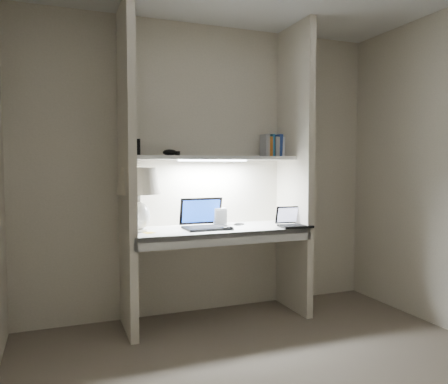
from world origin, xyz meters
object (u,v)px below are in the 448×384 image
book_row (272,146)px  table_lamp (139,189)px  laptop_main (205,221)px  laptop_netbook (293,222)px  speaker (220,217)px

book_row → table_lamp: bearing=-171.9°
laptop_main → book_row: bearing=12.3°
laptop_netbook → speaker: 0.63m
table_lamp → laptop_main: bearing=1.6°
laptop_main → book_row: 0.96m
speaker → laptop_netbook: bearing=-20.7°
laptop_netbook → book_row: 0.74m
laptop_netbook → speaker: size_ratio=1.87×
laptop_main → laptop_netbook: (0.73, -0.18, -0.02)m
table_lamp → laptop_netbook: size_ratio=1.78×
table_lamp → book_row: bearing=8.1°
table_lamp → book_row: book_row is taller
book_row → laptop_main: bearing=-167.1°
laptop_main → book_row: book_row is taller
table_lamp → speaker: (0.71, 0.11, -0.26)m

